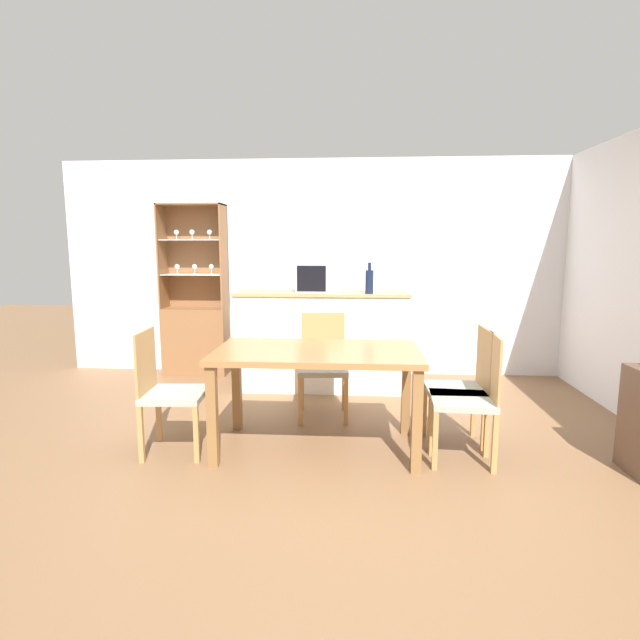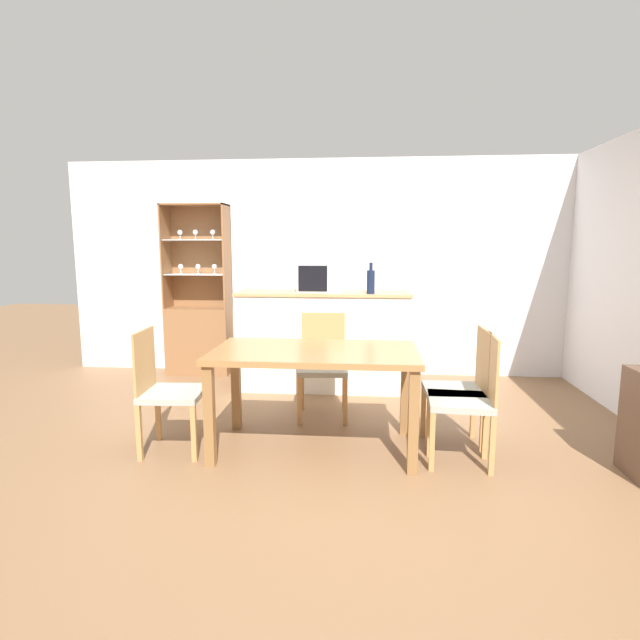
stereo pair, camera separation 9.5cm
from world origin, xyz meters
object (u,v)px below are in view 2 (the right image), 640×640
at_px(display_cabinet, 199,326).
at_px(dining_chair_side_right_near, 467,399).
at_px(dining_table, 315,363).
at_px(dining_chair_head_far, 323,365).
at_px(wine_bottle, 371,281).
at_px(dining_chair_side_right_far, 460,388).
at_px(microwave, 320,277).
at_px(dining_chair_side_left_near, 167,390).

relative_size(display_cabinet, dining_chair_side_right_near, 2.17).
height_order(dining_table, dining_chair_head_far, dining_chair_head_far).
relative_size(dining_chair_head_far, wine_bottle, 2.92).
bearing_deg(display_cabinet, dining_chair_head_far, -40.67).
relative_size(dining_chair_head_far, dining_chair_side_right_far, 1.00).
xyz_separation_m(display_cabinet, dining_chair_head_far, (1.63, -1.40, -0.11)).
bearing_deg(dining_chair_side_right_far, microwave, 38.15).
height_order(dining_table, dining_chair_side_left_near, dining_chair_side_left_near).
distance_m(dining_chair_head_far, dining_chair_side_right_far, 1.28).
bearing_deg(dining_table, dining_chair_head_far, 90.25).
distance_m(dining_table, dining_chair_side_right_far, 1.13).
xyz_separation_m(dining_table, dining_chair_head_far, (-0.00, 0.77, -0.21)).
height_order(dining_table, dining_chair_side_right_near, dining_chair_side_right_near).
height_order(dining_chair_side_right_far, wine_bottle, wine_bottle).
bearing_deg(display_cabinet, dining_chair_side_right_near, -39.97).
xyz_separation_m(microwave, wine_bottle, (0.53, -0.18, -0.02)).
bearing_deg(dining_chair_side_right_near, dining_table, 87.17).
distance_m(dining_chair_side_left_near, microwave, 2.17).
relative_size(dining_table, dining_chair_side_left_near, 1.65).
bearing_deg(wine_bottle, dining_chair_side_right_near, -66.96).
bearing_deg(display_cabinet, microwave, -18.58).
xyz_separation_m(display_cabinet, dining_chair_side_right_near, (2.74, -2.29, -0.11)).
height_order(dining_chair_head_far, dining_chair_side_right_near, same).
relative_size(display_cabinet, dining_chair_head_far, 2.17).
bearing_deg(dining_table, wine_bottle, 73.85).
distance_m(display_cabinet, dining_chair_head_far, 2.15).
distance_m(dining_table, dining_chair_side_left_near, 1.13).
xyz_separation_m(dining_chair_side_right_far, wine_bottle, (-0.68, 1.34, 0.72)).
bearing_deg(microwave, dining_chair_side_left_near, -119.32).
bearing_deg(dining_chair_side_right_far, dining_table, 96.18).
distance_m(dining_chair_head_far, dining_chair_side_left_near, 1.42).
xyz_separation_m(dining_table, dining_chair_side_left_near, (-1.11, -0.13, -0.21)).
bearing_deg(microwave, dining_chair_side_right_near, -55.73).
xyz_separation_m(display_cabinet, dining_table, (1.63, -2.16, 0.09)).
distance_m(display_cabinet, microwave, 1.72).
relative_size(dining_table, microwave, 3.27).
relative_size(dining_chair_side_right_far, microwave, 1.98).
relative_size(display_cabinet, wine_bottle, 6.34).
height_order(dining_chair_head_far, dining_chair_side_right_far, same).
bearing_deg(display_cabinet, dining_chair_side_right_far, -36.62).
distance_m(dining_chair_head_far, wine_bottle, 1.09).
height_order(dining_chair_side_left_near, wine_bottle, wine_bottle).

